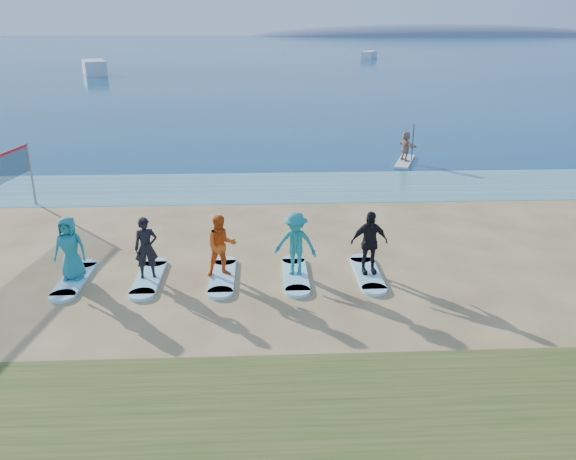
{
  "coord_description": "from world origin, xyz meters",
  "views": [
    {
      "loc": [
        0.41,
        -13.7,
        6.94
      ],
      "look_at": [
        1.15,
        2.0,
        1.1
      ],
      "focal_mm": 35.0,
      "sensor_mm": 36.0,
      "label": 1
    }
  ],
  "objects_px": {
    "surfboard_1": "(149,278)",
    "student_2": "(221,246)",
    "surfboard_2": "(223,276)",
    "surfboard_0": "(74,279)",
    "student_0": "(70,248)",
    "student_1": "(146,248)",
    "boat_offshore_b": "(369,59)",
    "student_3": "(296,244)",
    "surfboard_3": "(295,275)",
    "paddleboard": "(405,162)",
    "boat_offshore_a": "(95,74)",
    "surfboard_4": "(367,274)",
    "student_4": "(369,242)",
    "paddleboarder": "(406,146)"
  },
  "relations": [
    {
      "from": "paddleboard",
      "to": "boat_offshore_a",
      "type": "relative_size",
      "value": 0.4
    },
    {
      "from": "paddleboarder",
      "to": "boat_offshore_b",
      "type": "relative_size",
      "value": 0.25
    },
    {
      "from": "paddleboard",
      "to": "surfboard_0",
      "type": "relative_size",
      "value": 1.36
    },
    {
      "from": "surfboard_0",
      "to": "boat_offshore_a",
      "type": "bearing_deg",
      "value": 104.76
    },
    {
      "from": "paddleboard",
      "to": "surfboard_2",
      "type": "bearing_deg",
      "value": -100.92
    },
    {
      "from": "boat_offshore_a",
      "to": "surfboard_0",
      "type": "xyz_separation_m",
      "value": [
        17.93,
        -68.04,
        0.04
      ]
    },
    {
      "from": "paddleboard",
      "to": "student_4",
      "type": "xyz_separation_m",
      "value": [
        -4.46,
        -13.74,
        0.96
      ]
    },
    {
      "from": "student_0",
      "to": "student_1",
      "type": "distance_m",
      "value": 2.11
    },
    {
      "from": "student_1",
      "to": "student_3",
      "type": "distance_m",
      "value": 4.22
    },
    {
      "from": "boat_offshore_b",
      "to": "student_1",
      "type": "relative_size",
      "value": 3.47
    },
    {
      "from": "boat_offshore_b",
      "to": "surfboard_4",
      "type": "bearing_deg",
      "value": -78.59
    },
    {
      "from": "boat_offshore_b",
      "to": "surfboard_1",
      "type": "xyz_separation_m",
      "value": [
        -25.14,
        -102.15,
        0.04
      ]
    },
    {
      "from": "surfboard_2",
      "to": "student_2",
      "type": "bearing_deg",
      "value": 0.0
    },
    {
      "from": "surfboard_4",
      "to": "paddleboarder",
      "type": "bearing_deg",
      "value": 72.02
    },
    {
      "from": "surfboard_1",
      "to": "student_3",
      "type": "xyz_separation_m",
      "value": [
        4.22,
        0.0,
        0.98
      ]
    },
    {
      "from": "surfboard_0",
      "to": "surfboard_4",
      "type": "relative_size",
      "value": 1.0
    },
    {
      "from": "paddleboarder",
      "to": "paddleboard",
      "type": "bearing_deg",
      "value": 6.46
    },
    {
      "from": "surfboard_2",
      "to": "student_2",
      "type": "xyz_separation_m",
      "value": [
        0.0,
        0.0,
        0.95
      ]
    },
    {
      "from": "surfboard_1",
      "to": "surfboard_4",
      "type": "bearing_deg",
      "value": 0.0
    },
    {
      "from": "student_3",
      "to": "boat_offshore_b",
      "type": "bearing_deg",
      "value": 94.35
    },
    {
      "from": "paddleboard",
      "to": "student_2",
      "type": "bearing_deg",
      "value": -100.92
    },
    {
      "from": "paddleboard",
      "to": "student_0",
      "type": "bearing_deg",
      "value": -111.83
    },
    {
      "from": "surfboard_1",
      "to": "student_2",
      "type": "height_order",
      "value": "student_2"
    },
    {
      "from": "paddleboarder",
      "to": "surfboard_4",
      "type": "height_order",
      "value": "paddleboarder"
    },
    {
      "from": "student_2",
      "to": "surfboard_3",
      "type": "distance_m",
      "value": 2.31
    },
    {
      "from": "surfboard_0",
      "to": "student_1",
      "type": "bearing_deg",
      "value": 0.0
    },
    {
      "from": "boat_offshore_b",
      "to": "surfboard_2",
      "type": "bearing_deg",
      "value": -80.85
    },
    {
      "from": "surfboard_0",
      "to": "surfboard_4",
      "type": "xyz_separation_m",
      "value": [
        8.43,
        0.0,
        0.0
      ]
    },
    {
      "from": "surfboard_4",
      "to": "student_3",
      "type": "bearing_deg",
      "value": 180.0
    },
    {
      "from": "surfboard_0",
      "to": "student_2",
      "type": "relative_size",
      "value": 1.21
    },
    {
      "from": "surfboard_3",
      "to": "surfboard_4",
      "type": "relative_size",
      "value": 1.0
    },
    {
      "from": "student_2",
      "to": "surfboard_3",
      "type": "relative_size",
      "value": 0.82
    },
    {
      "from": "student_0",
      "to": "boat_offshore_b",
      "type": "bearing_deg",
      "value": 78.52
    },
    {
      "from": "boat_offshore_b",
      "to": "surfboard_1",
      "type": "distance_m",
      "value": 105.2
    },
    {
      "from": "surfboard_0",
      "to": "surfboard_3",
      "type": "relative_size",
      "value": 1.0
    },
    {
      "from": "surfboard_1",
      "to": "surfboard_0",
      "type": "bearing_deg",
      "value": 180.0
    },
    {
      "from": "surfboard_0",
      "to": "student_4",
      "type": "relative_size",
      "value": 1.18
    },
    {
      "from": "surfboard_4",
      "to": "surfboard_0",
      "type": "bearing_deg",
      "value": 180.0
    },
    {
      "from": "boat_offshore_a",
      "to": "surfboard_0",
      "type": "height_order",
      "value": "boat_offshore_a"
    },
    {
      "from": "paddleboard",
      "to": "boat_offshore_b",
      "type": "distance_m",
      "value": 89.57
    },
    {
      "from": "surfboard_4",
      "to": "student_4",
      "type": "distance_m",
      "value": 0.98
    },
    {
      "from": "paddleboard",
      "to": "boat_offshore_b",
      "type": "height_order",
      "value": "boat_offshore_b"
    },
    {
      "from": "boat_offshore_b",
      "to": "surfboard_3",
      "type": "bearing_deg",
      "value": -79.72
    },
    {
      "from": "boat_offshore_b",
      "to": "student_2",
      "type": "xyz_separation_m",
      "value": [
        -23.03,
        -102.15,
        1.0
      ]
    },
    {
      "from": "boat_offshore_a",
      "to": "surfboard_1",
      "type": "bearing_deg",
      "value": -93.2
    },
    {
      "from": "boat_offshore_b",
      "to": "student_1",
      "type": "xyz_separation_m",
      "value": [
        -25.14,
        -102.15,
        0.98
      ]
    },
    {
      "from": "student_2",
      "to": "surfboard_0",
      "type": "bearing_deg",
      "value": 165.37
    },
    {
      "from": "student_0",
      "to": "surfboard_1",
      "type": "relative_size",
      "value": 0.83
    },
    {
      "from": "boat_offshore_b",
      "to": "student_1",
      "type": "height_order",
      "value": "student_1"
    },
    {
      "from": "student_0",
      "to": "surfboard_3",
      "type": "bearing_deg",
      "value": 3.45
    }
  ]
}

